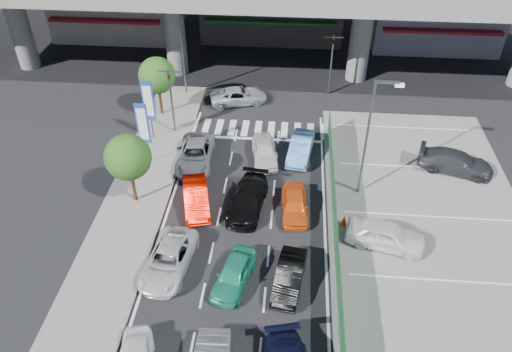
# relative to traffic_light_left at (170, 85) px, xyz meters

# --- Properties ---
(ground) EXTENTS (120.00, 120.00, 0.00)m
(ground) POSITION_rel_traffic_light_left_xyz_m (6.20, -12.00, -3.94)
(ground) COLOR black
(ground) RESTS_ON ground
(parking_lot) EXTENTS (12.00, 28.00, 0.06)m
(parking_lot) POSITION_rel_traffic_light_left_xyz_m (17.20, -10.00, -3.91)
(parking_lot) COLOR slate
(parking_lot) RESTS_ON ground
(sidewalk_left) EXTENTS (4.00, 30.00, 0.12)m
(sidewalk_left) POSITION_rel_traffic_light_left_xyz_m (-0.80, -8.00, -3.88)
(sidewalk_left) COLOR slate
(sidewalk_left) RESTS_ON ground
(fence_run) EXTENTS (0.16, 22.00, 1.80)m
(fence_run) POSITION_rel_traffic_light_left_xyz_m (11.50, -11.00, -3.04)
(fence_run) COLOR #1B502B
(fence_run) RESTS_ON ground
(traffic_light_left) EXTENTS (1.60, 1.24, 5.20)m
(traffic_light_left) POSITION_rel_traffic_light_left_xyz_m (0.00, 0.00, 0.00)
(traffic_light_left) COLOR #595B60
(traffic_light_left) RESTS_ON ground
(traffic_light_right) EXTENTS (1.60, 1.24, 5.20)m
(traffic_light_right) POSITION_rel_traffic_light_left_xyz_m (11.70, 7.00, 0.00)
(traffic_light_right) COLOR #595B60
(traffic_light_right) RESTS_ON ground
(street_lamp_right) EXTENTS (1.65, 0.22, 8.00)m
(street_lamp_right) POSITION_rel_traffic_light_left_xyz_m (13.37, -6.00, 0.83)
(street_lamp_right) COLOR #595B60
(street_lamp_right) RESTS_ON ground
(street_lamp_left) EXTENTS (1.65, 0.22, 8.00)m
(street_lamp_left) POSITION_rel_traffic_light_left_xyz_m (-0.13, 6.00, 0.83)
(street_lamp_left) COLOR #595B60
(street_lamp_left) RESTS_ON ground
(signboard_near) EXTENTS (0.80, 0.14, 4.70)m
(signboard_near) POSITION_rel_traffic_light_left_xyz_m (-1.00, -4.01, -0.87)
(signboard_near) COLOR #595B60
(signboard_near) RESTS_ON ground
(signboard_far) EXTENTS (0.80, 0.14, 4.70)m
(signboard_far) POSITION_rel_traffic_light_left_xyz_m (-1.40, -1.01, -0.87)
(signboard_far) COLOR #595B60
(signboard_far) RESTS_ON ground
(tree_near) EXTENTS (2.80, 2.80, 4.80)m
(tree_near) POSITION_rel_traffic_light_left_xyz_m (-0.80, -8.00, -0.55)
(tree_near) COLOR #382314
(tree_near) RESTS_ON ground
(tree_far) EXTENTS (2.80, 2.80, 4.80)m
(tree_far) POSITION_rel_traffic_light_left_xyz_m (-1.60, 2.50, -0.55)
(tree_far) COLOR #382314
(tree_far) RESTS_ON ground
(sedan_white_mid_left) EXTENTS (2.73, 5.00, 1.33)m
(sedan_white_mid_left) POSITION_rel_traffic_light_left_xyz_m (2.52, -13.31, -3.27)
(sedan_white_mid_left) COLOR silver
(sedan_white_mid_left) RESTS_ON ground
(taxi_teal_mid) EXTENTS (2.43, 4.10, 1.31)m
(taxi_teal_mid) POSITION_rel_traffic_light_left_xyz_m (6.13, -13.97, -3.28)
(taxi_teal_mid) COLOR #219473
(taxi_teal_mid) RESTS_ON ground
(hatch_black_mid_right) EXTENTS (1.88, 4.02, 1.27)m
(hatch_black_mid_right) POSITION_rel_traffic_light_left_xyz_m (9.00, -13.91, -3.30)
(hatch_black_mid_right) COLOR black
(hatch_black_mid_right) RESTS_ON ground
(taxi_orange_left) EXTENTS (2.43, 4.42, 1.38)m
(taxi_orange_left) POSITION_rel_traffic_light_left_xyz_m (3.09, -8.16, -3.25)
(taxi_orange_left) COLOR #F41300
(taxi_orange_left) RESTS_ON ground
(sedan_black_mid) EXTENTS (2.52, 4.96, 1.38)m
(sedan_black_mid) POSITION_rel_traffic_light_left_xyz_m (6.28, -8.06, -3.25)
(sedan_black_mid) COLOR black
(sedan_black_mid) RESTS_ON ground
(taxi_orange_right) EXTENTS (1.79, 3.92, 1.31)m
(taxi_orange_right) POSITION_rel_traffic_light_left_xyz_m (9.15, -8.26, -3.28)
(taxi_orange_right) COLOR orange
(taxi_orange_right) RESTS_ON ground
(wagon_silver_front_left) EXTENTS (2.48, 5.05, 1.38)m
(wagon_silver_front_left) POSITION_rel_traffic_light_left_xyz_m (2.25, -3.68, -3.25)
(wagon_silver_front_left) COLOR #94959A
(wagon_silver_front_left) RESTS_ON ground
(sedan_white_front_mid) EXTENTS (2.23, 4.25, 1.38)m
(sedan_white_front_mid) POSITION_rel_traffic_light_left_xyz_m (6.95, -2.93, -3.25)
(sedan_white_front_mid) COLOR silver
(sedan_white_front_mid) RESTS_ON ground
(kei_truck_front_right) EXTENTS (2.06, 4.36, 1.38)m
(kei_truck_front_right) POSITION_rel_traffic_light_left_xyz_m (9.44, -2.26, -3.25)
(kei_truck_front_right) COLOR #5381C7
(kei_truck_front_right) RESTS_ON ground
(crossing_wagon_silver) EXTENTS (5.02, 3.25, 1.29)m
(crossing_wagon_silver) POSITION_rel_traffic_light_left_xyz_m (4.28, 4.84, -3.29)
(crossing_wagon_silver) COLOR #AEB1B6
(crossing_wagon_silver) RESTS_ON ground
(parked_sedan_white) EXTENTS (4.75, 2.78, 1.52)m
(parked_sedan_white) POSITION_rel_traffic_light_left_xyz_m (14.30, -10.62, -3.12)
(parked_sedan_white) COLOR white
(parked_sedan_white) RESTS_ON parking_lot
(parked_sedan_dgrey) EXTENTS (5.24, 3.26, 1.42)m
(parked_sedan_dgrey) POSITION_rel_traffic_light_left_xyz_m (19.84, -3.18, -3.17)
(parked_sedan_dgrey) COLOR #333439
(parked_sedan_dgrey) RESTS_ON parking_lot
(traffic_cone) EXTENTS (0.45, 0.45, 0.75)m
(traffic_cone) POSITION_rel_traffic_light_left_xyz_m (12.10, -9.19, -3.50)
(traffic_cone) COLOR #FD360E
(traffic_cone) RESTS_ON parking_lot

